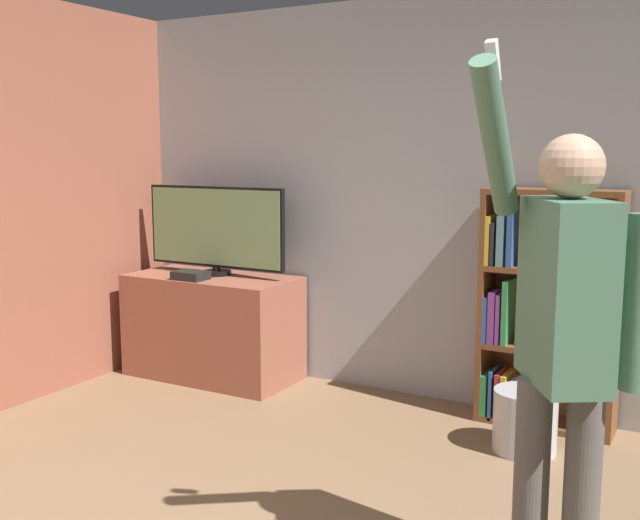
# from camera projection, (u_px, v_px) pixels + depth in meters

# --- Properties ---
(wall_back) EXTENTS (6.92, 0.06, 2.70)m
(wall_back) POSITION_uv_depth(u_px,v_px,m) (451.00, 202.00, 4.95)
(wall_back) COLOR #9EA3A8
(wall_back) RESTS_ON ground_plane
(wall_side_brick) EXTENTS (0.06, 4.57, 2.70)m
(wall_side_brick) POSITION_uv_depth(u_px,v_px,m) (5.00, 204.00, 4.84)
(wall_side_brick) COLOR #93513D
(wall_side_brick) RESTS_ON ground_plane
(tv_ledge) EXTENTS (1.27, 0.62, 0.77)m
(tv_ledge) POSITION_uv_depth(u_px,v_px,m) (213.00, 326.00, 5.60)
(tv_ledge) COLOR #93513D
(tv_ledge) RESTS_ON ground_plane
(television) EXTENTS (1.19, 0.22, 0.66)m
(television) POSITION_uv_depth(u_px,v_px,m) (215.00, 229.00, 5.54)
(television) COLOR black
(television) RESTS_ON tv_ledge
(game_console) EXTENTS (0.24, 0.18, 0.06)m
(game_console) POSITION_uv_depth(u_px,v_px,m) (191.00, 275.00, 5.38)
(game_console) COLOR black
(game_console) RESTS_ON tv_ledge
(bookshelf) EXTENTS (0.82, 0.28, 1.47)m
(bookshelf) POSITION_uv_depth(u_px,v_px,m) (536.00, 312.00, 4.59)
(bookshelf) COLOR brown
(bookshelf) RESTS_ON ground_plane
(person) EXTENTS (0.56, 0.57, 2.06)m
(person) POSITION_uv_depth(u_px,v_px,m) (563.00, 331.00, 2.64)
(person) COLOR #56514C
(person) RESTS_ON ground_plane
(waste_bin) EXTENTS (0.36, 0.36, 0.36)m
(waste_bin) POSITION_uv_depth(u_px,v_px,m) (525.00, 421.00, 4.23)
(waste_bin) COLOR #B7B7BC
(waste_bin) RESTS_ON ground_plane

